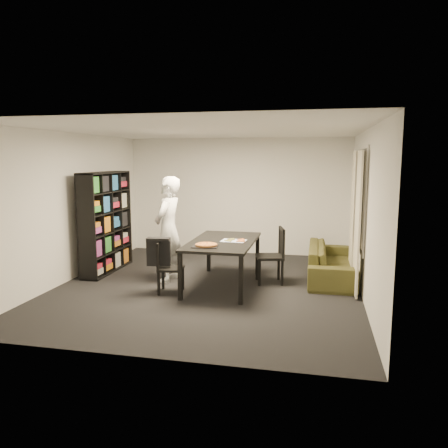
% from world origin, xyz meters
% --- Properties ---
extents(room, '(5.01, 5.51, 2.61)m').
position_xyz_m(room, '(0.00, 0.00, 1.30)').
color(room, black).
rests_on(room, ground).
extents(window_pane, '(0.02, 1.40, 1.60)m').
position_xyz_m(window_pane, '(2.48, 0.60, 1.50)').
color(window_pane, black).
rests_on(window_pane, room).
extents(window_frame, '(0.03, 1.52, 1.72)m').
position_xyz_m(window_frame, '(2.48, 0.60, 1.50)').
color(window_frame, white).
rests_on(window_frame, room).
extents(curtain_left, '(0.03, 0.70, 2.25)m').
position_xyz_m(curtain_left, '(2.40, 0.08, 1.15)').
color(curtain_left, beige).
rests_on(curtain_left, room).
extents(curtain_right, '(0.03, 0.70, 2.25)m').
position_xyz_m(curtain_right, '(2.40, 1.12, 1.15)').
color(curtain_right, beige).
rests_on(curtain_right, room).
extents(bookshelf, '(0.35, 1.50, 1.90)m').
position_xyz_m(bookshelf, '(-2.16, 0.60, 0.95)').
color(bookshelf, black).
rests_on(bookshelf, room).
extents(dining_table, '(1.05, 1.88, 0.78)m').
position_xyz_m(dining_table, '(0.23, 0.09, 0.71)').
color(dining_table, black).
rests_on(dining_table, room).
extents(chair_left, '(0.44, 0.44, 0.83)m').
position_xyz_m(chair_left, '(-0.58, -0.47, 0.47)').
color(chair_left, black).
rests_on(chair_left, room).
extents(chair_right, '(0.55, 0.55, 0.97)m').
position_xyz_m(chair_right, '(1.08, 0.46, 0.55)').
color(chair_right, black).
rests_on(chair_right, room).
extents(draped_jacket, '(0.39, 0.21, 0.46)m').
position_xyz_m(draped_jacket, '(-0.69, -0.48, 0.69)').
color(draped_jacket, black).
rests_on(draped_jacket, chair_left).
extents(person, '(0.52, 0.72, 1.85)m').
position_xyz_m(person, '(-0.77, 0.22, 0.92)').
color(person, white).
rests_on(person, room).
extents(baking_tray, '(0.43, 0.36, 0.01)m').
position_xyz_m(baking_tray, '(0.07, -0.46, 0.79)').
color(baking_tray, black).
rests_on(baking_tray, dining_table).
extents(pepperoni_pizza, '(0.35, 0.35, 0.03)m').
position_xyz_m(pepperoni_pizza, '(0.09, -0.45, 0.81)').
color(pepperoni_pizza, brown).
rests_on(pepperoni_pizza, dining_table).
extents(kitchen_towel, '(0.42, 0.33, 0.01)m').
position_xyz_m(kitchen_towel, '(0.42, 0.08, 0.79)').
color(kitchen_towel, white).
rests_on(kitchen_towel, dining_table).
extents(pizza_slices, '(0.41, 0.35, 0.01)m').
position_xyz_m(pizza_slices, '(0.46, 0.09, 0.80)').
color(pizza_slices, '#B66C38').
rests_on(pizza_slices, dining_table).
extents(sofa, '(0.80, 2.06, 0.60)m').
position_xyz_m(sofa, '(2.06, 0.97, 0.30)').
color(sofa, '#3A3917').
rests_on(sofa, room).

